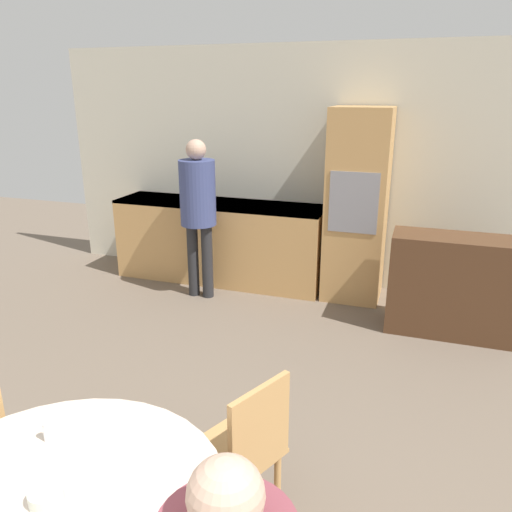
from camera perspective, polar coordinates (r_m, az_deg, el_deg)
name	(u,v)px	position (r m, az deg, el deg)	size (l,w,h in m)	color
wall_back	(335,170)	(5.58, 9.04, 9.70)	(6.58, 0.05, 2.60)	beige
kitchen_counter	(220,240)	(5.78, -4.15, 1.79)	(2.40, 0.60, 0.92)	tan
oven_unit	(357,206)	(5.27, 11.47, 5.59)	(0.60, 0.59, 1.98)	tan
sideboard	(452,285)	(4.83, 21.45, -3.14)	(1.09, 0.45, 0.92)	#51331E
chair_far_right	(245,449)	(2.57, -1.21, -21.15)	(0.53, 0.53, 0.88)	tan
person_standing	(198,203)	(5.18, -6.64, 6.06)	(0.37, 0.37, 1.67)	#262628
bowl_near	(47,496)	(2.08, -22.81, -23.96)	(0.12, 0.12, 0.05)	silver
bowl_far	(204,495)	(1.97, -6.01, -25.50)	(0.13, 0.13, 0.04)	silver
salt_shaker	(48,431)	(2.35, -22.71, -17.98)	(0.03, 0.03, 0.09)	white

